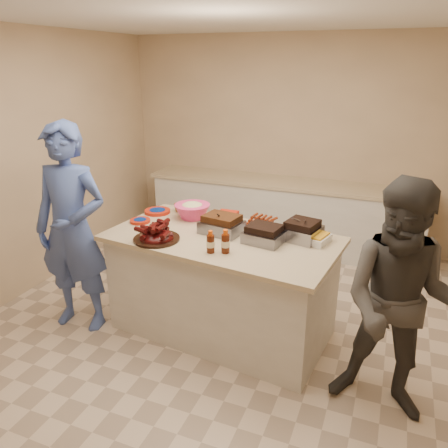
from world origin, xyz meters
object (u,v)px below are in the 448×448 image
at_px(roasting_pan, 302,239).
at_px(bbq_bottle_b, 225,253).
at_px(rib_platter, 157,240).
at_px(guest_blue, 84,321).
at_px(bbq_bottle_a, 211,252).
at_px(plastic_cup, 179,211).
at_px(mustard_bottle, 209,225).
at_px(guest_gray, 385,407).
at_px(island, 222,329).
at_px(coleslaw_bowl, 193,218).

height_order(roasting_pan, bbq_bottle_b, bbq_bottle_b).
relative_size(rib_platter, guest_blue, 0.21).
xyz_separation_m(bbq_bottle_a, plastic_cup, (-0.70, 0.80, 0.00)).
height_order(mustard_bottle, guest_gray, mustard_bottle).
bearing_deg(plastic_cup, island, -35.20).
bearing_deg(island, roasting_pan, 23.82).
distance_m(roasting_pan, guest_blue, 2.23).
bearing_deg(guest_gray, bbq_bottle_a, 178.87).
bearing_deg(guest_blue, coleslaw_bowl, 33.58).
bearing_deg(rib_platter, guest_gray, -6.01).
distance_m(bbq_bottle_a, plastic_cup, 1.07).
relative_size(rib_platter, plastic_cup, 4.37).
relative_size(roasting_pan, guest_gray, 0.17).
bearing_deg(roasting_pan, bbq_bottle_b, -122.18).
relative_size(island, bbq_bottle_a, 10.73).
xyz_separation_m(rib_platter, bbq_bottle_b, (0.64, -0.03, 0.00)).
xyz_separation_m(bbq_bottle_b, mustard_bottle, (-0.37, 0.52, 0.00)).
distance_m(rib_platter, guest_gray, 2.18).
bearing_deg(guest_blue, bbq_bottle_b, -3.68).
xyz_separation_m(rib_platter, bbq_bottle_a, (0.53, -0.07, 0.00)).
bearing_deg(roasting_pan, bbq_bottle_a, -125.75).
height_order(roasting_pan, mustard_bottle, mustard_bottle).
bearing_deg(roasting_pan, mustard_bottle, -168.65).
distance_m(plastic_cup, guest_gray, 2.51).
height_order(coleslaw_bowl, bbq_bottle_b, coleslaw_bowl).
bearing_deg(coleslaw_bowl, bbq_bottle_b, -46.98).
relative_size(rib_platter, bbq_bottle_b, 2.03).
distance_m(bbq_bottle_a, guest_gray, 1.71).
distance_m(rib_platter, guest_blue, 1.23).
xyz_separation_m(mustard_bottle, plastic_cup, (-0.44, 0.24, 0.00)).
bearing_deg(bbq_bottle_b, guest_blue, -176.80).
distance_m(mustard_bottle, guest_blue, 1.54).
bearing_deg(bbq_bottle_b, coleslaw_bowl, 133.02).
xyz_separation_m(island, guest_gray, (1.47, -0.48, 0.00)).
bearing_deg(guest_gray, mustard_bottle, 161.87).
bearing_deg(bbq_bottle_a, bbq_bottle_b, 19.41).
bearing_deg(guest_blue, guest_gray, -8.90).
relative_size(roasting_pan, coleslaw_bowl, 0.84).
xyz_separation_m(roasting_pan, bbq_bottle_a, (-0.61, -0.54, 0.00)).
xyz_separation_m(roasting_pan, mustard_bottle, (-0.87, 0.02, 0.00)).
bearing_deg(mustard_bottle, guest_blue, -150.61).
bearing_deg(plastic_cup, roasting_pan, -11.48).
xyz_separation_m(plastic_cup, guest_blue, (-0.62, -0.84, -0.93)).
bearing_deg(roasting_pan, guest_gray, -26.66).
bearing_deg(mustard_bottle, coleslaw_bowl, 153.09).
bearing_deg(guest_blue, rib_platter, 0.91).
distance_m(island, roasting_pan, 1.16).
bearing_deg(bbq_bottle_b, plastic_cup, 136.71).
bearing_deg(roasting_pan, rib_platter, -144.68).
height_order(bbq_bottle_a, guest_gray, bbq_bottle_a).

